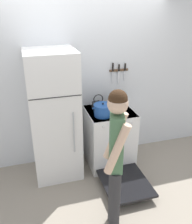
# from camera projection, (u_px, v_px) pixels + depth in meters

# --- Properties ---
(ground_plane) EXTENTS (14.00, 14.00, 0.00)m
(ground_plane) POSITION_uv_depth(u_px,v_px,m) (86.00, 153.00, 4.41)
(ground_plane) COLOR gray
(wall_back) EXTENTS (10.00, 0.06, 2.55)m
(wall_back) POSITION_uv_depth(u_px,v_px,m) (85.00, 84.00, 3.90)
(wall_back) COLOR silver
(wall_back) RESTS_ON ground_plane
(refrigerator) EXTENTS (0.68, 0.69, 1.89)m
(refrigerator) POSITION_uv_depth(u_px,v_px,m) (54.00, 117.00, 3.58)
(refrigerator) COLOR white
(refrigerator) RESTS_ON ground_plane
(stove_range) EXTENTS (0.70, 1.41, 0.93)m
(stove_range) POSITION_uv_depth(u_px,v_px,m) (110.00, 139.00, 3.97)
(stove_range) COLOR white
(stove_range) RESTS_ON ground_plane
(dutch_oven_pot) EXTENTS (0.31, 0.27, 0.20)m
(dutch_oven_pot) POSITION_uv_depth(u_px,v_px,m) (103.00, 110.00, 3.61)
(dutch_oven_pot) COLOR #1E4C9E
(dutch_oven_pot) RESTS_ON stove_range
(tea_kettle) EXTENTS (0.25, 0.20, 0.24)m
(tea_kettle) POSITION_uv_depth(u_px,v_px,m) (98.00, 105.00, 3.86)
(tea_kettle) COLOR black
(tea_kettle) RESTS_ON stove_range
(utensil_jar) EXTENTS (0.09, 0.09, 0.28)m
(utensil_jar) POSITION_uv_depth(u_px,v_px,m) (118.00, 102.00, 3.94)
(utensil_jar) COLOR #B7BABF
(utensil_jar) RESTS_ON stove_range
(person) EXTENTS (0.34, 0.41, 1.73)m
(person) POSITION_uv_depth(u_px,v_px,m) (116.00, 157.00, 2.60)
(person) COLOR #2D2D30
(person) RESTS_ON ground_plane
(wall_knife_strip) EXTENTS (0.31, 0.03, 0.36)m
(wall_knife_strip) POSITION_uv_depth(u_px,v_px,m) (119.00, 70.00, 3.92)
(wall_knife_strip) COLOR brown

